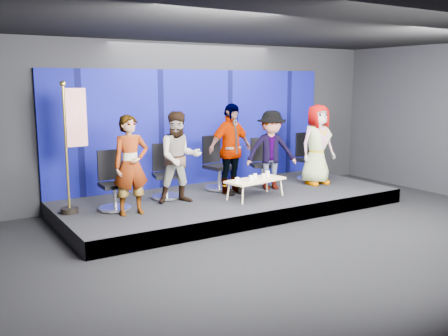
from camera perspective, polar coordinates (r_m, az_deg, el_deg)
The scene contains 21 objects.
ground at distance 8.61m, azimuth 9.76°, elevation -8.18°, with size 10.00×10.00×0.00m, color black.
room_walls at distance 8.19m, azimuth 10.26°, elevation 8.20°, with size 10.02×8.02×3.51m.
riser at distance 10.49m, azimuth 0.70°, elevation -3.88°, with size 7.00×3.00×0.30m, color black.
backdrop at distance 11.49m, azimuth -3.18°, elevation 4.65°, with size 7.00×0.08×2.60m, color #070953.
chair_a at distance 9.42m, azimuth -12.50°, elevation -2.53°, with size 0.64×0.64×1.10m.
panelist_a at distance 8.94m, azimuth -10.60°, elevation 0.31°, with size 0.65×0.43×1.78m, color black.
chair_b at distance 10.19m, azimuth -6.69°, elevation -1.42°, with size 0.75×0.75×1.10m.
panelist_b at distance 9.69m, azimuth -5.11°, elevation 1.20°, with size 0.87×0.68×1.78m, color black.
chair_c at distance 10.94m, azimuth -0.75°, elevation -0.44°, with size 0.76×0.76×1.17m.
panelist_c at distance 10.43m, azimuth 0.74°, elevation 2.18°, with size 1.11×0.46×1.90m, color black.
chair_d at distance 11.47m, azimuth 4.32°, elevation -0.17°, with size 0.77×0.77×1.06m.
panelist_d at distance 10.93m, azimuth 5.43°, elevation 2.04°, with size 1.11×0.64×1.72m, color black.
chair_e at distance 12.14m, azimuth 9.61°, elevation 0.39°, with size 0.64×0.64×1.13m.
panelist_e at distance 11.60m, azimuth 10.61°, elevation 2.63°, with size 0.90×0.58×1.83m, color black.
coffee_table at distance 10.13m, azimuth 3.61°, elevation -1.45°, with size 1.34×0.74×0.39m.
mug_a at distance 9.79m, azimuth 1.52°, elevation -1.37°, with size 0.08×0.08×0.10m, color white.
mug_b at distance 9.96m, azimuth 3.14°, elevation -1.16°, with size 0.09×0.09×0.11m, color white.
mug_c at distance 10.25m, azimuth 3.57°, elevation -0.89°, with size 0.07×0.07×0.09m, color white.
mug_d at distance 10.27m, azimuth 4.55°, elevation -0.89°, with size 0.07×0.07×0.09m, color white.
mug_e at distance 10.47m, azimuth 5.00°, elevation -0.63°, with size 0.09×0.09×0.11m, color white.
flag_stand at distance 9.26m, azimuth -16.90°, elevation 2.64°, with size 0.54×0.31×2.36m.
Camera 1 is at (-5.47, -6.10, 2.66)m, focal length 40.00 mm.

